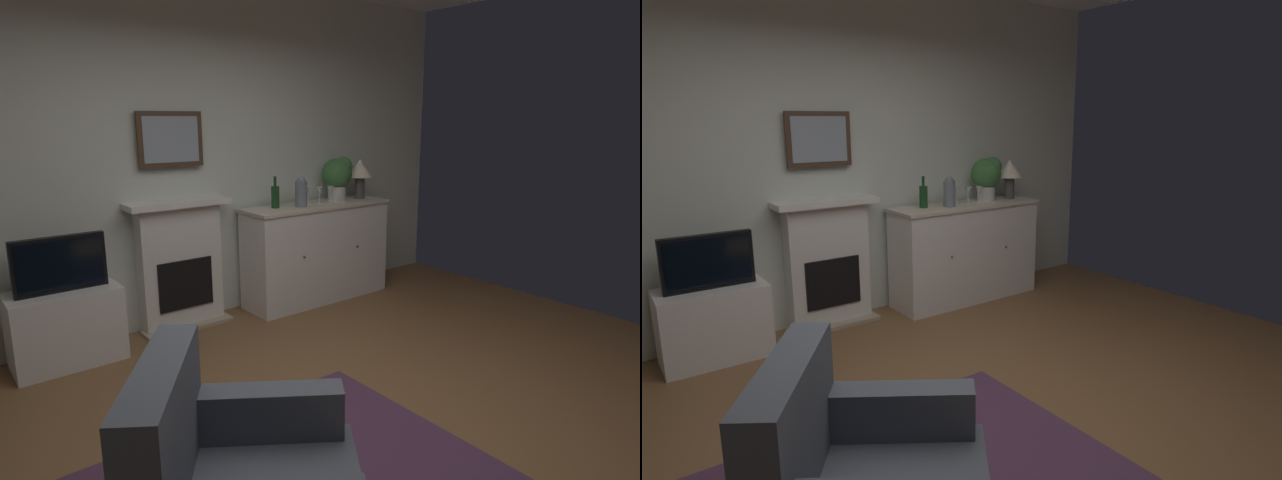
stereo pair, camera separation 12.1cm
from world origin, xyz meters
The scene contains 14 objects.
ground_plane centered at (0.00, 0.00, -0.05)m, with size 6.24×4.59×0.10m, color brown.
wall_rear centered at (0.00, 2.26, 1.46)m, with size 6.24×0.06×2.93m, color silver.
fireplace_unit centered at (-0.01, 2.14, 0.55)m, with size 0.87×0.30×1.10m.
framed_picture centered at (-0.01, 2.18, 1.59)m, with size 0.55×0.04×0.45m.
sideboard_cabinet centered at (1.33, 1.96, 0.48)m, with size 1.51×0.49×0.96m.
table_lamp centered at (1.89, 1.96, 1.24)m, with size 0.26×0.26×0.40m.
wine_bottle centered at (0.88, 2.01, 1.06)m, with size 0.08×0.08×0.29m.
wine_glass_left centered at (1.25, 1.99, 1.08)m, with size 0.07×0.07×0.16m.
wine_glass_center centered at (1.36, 1.96, 1.08)m, with size 0.07×0.07×0.16m.
wine_glass_right centered at (1.47, 1.93, 1.08)m, with size 0.07×0.07×0.16m.
vase_decorative centered at (1.11, 1.91, 1.10)m, with size 0.11×0.11×0.28m.
tv_cabinet centered at (-0.99, 1.97, 0.28)m, with size 0.75×0.42×0.56m.
tv_set centered at (-0.99, 1.95, 0.76)m, with size 0.62×0.07×0.40m.
potted_plant_small centered at (1.63, 2.00, 1.21)m, with size 0.30×0.30×0.43m.
Camera 2 is at (-1.71, -2.08, 1.76)m, focal length 29.76 mm.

